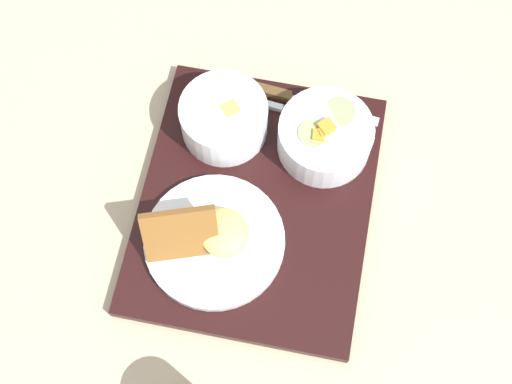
{
  "coord_description": "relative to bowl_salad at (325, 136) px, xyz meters",
  "views": [
    {
      "loc": [
        0.36,
        0.03,
        0.92
      ],
      "look_at": [
        0.0,
        0.0,
        0.05
      ],
      "focal_mm": 50.0,
      "sensor_mm": 36.0,
      "label": 1
    }
  ],
  "objects": [
    {
      "name": "spoon",
      "position": [
        -0.05,
        -0.05,
        -0.03
      ],
      "size": [
        0.05,
        0.14,
        0.01
      ],
      "rotation": [
        0.0,
        0.0,
        1.35
      ],
      "color": "silver",
      "rests_on": "serving_tray"
    },
    {
      "name": "plate_main",
      "position": [
        0.15,
        -0.14,
        -0.02
      ],
      "size": [
        0.19,
        0.19,
        0.09
      ],
      "color": "silver",
      "rests_on": "serving_tray"
    },
    {
      "name": "knife",
      "position": [
        -0.07,
        -0.05,
        -0.03
      ],
      "size": [
        0.05,
        0.19,
        0.01
      ],
      "rotation": [
        0.0,
        0.0,
        1.35
      ],
      "color": "silver",
      "rests_on": "serving_tray"
    },
    {
      "name": "bowl_salad",
      "position": [
        0.0,
        0.0,
        0.0
      ],
      "size": [
        0.13,
        0.13,
        0.06
      ],
      "color": "silver",
      "rests_on": "serving_tray"
    },
    {
      "name": "bowl_soup",
      "position": [
        -0.02,
        -0.14,
        0.0
      ],
      "size": [
        0.12,
        0.12,
        0.06
      ],
      "color": "silver",
      "rests_on": "serving_tray"
    },
    {
      "name": "serving_tray",
      "position": [
        0.09,
        -0.09,
        -0.04
      ],
      "size": [
        0.41,
        0.35,
        0.02
      ],
      "color": "black",
      "rests_on": "ground_plane"
    },
    {
      "name": "ground_plane",
      "position": [
        0.09,
        -0.09,
        -0.05
      ],
      "size": [
        4.0,
        4.0,
        0.0
      ],
      "primitive_type": "plane",
      "color": "tan"
    }
  ]
}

